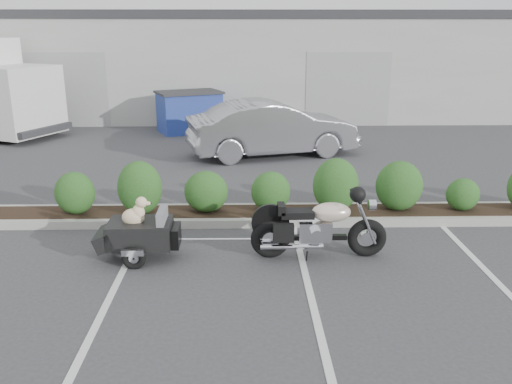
{
  "coord_description": "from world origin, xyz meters",
  "views": [
    {
      "loc": [
        0.33,
        -7.39,
        3.5
      ],
      "look_at": [
        0.51,
        1.49,
        0.75
      ],
      "focal_mm": 38.0,
      "sensor_mm": 36.0,
      "label": 1
    }
  ],
  "objects_px": {
    "motorcycle": "(319,228)",
    "pet_trailer": "(139,232)",
    "dumpster": "(189,111)",
    "sedan": "(273,128)"
  },
  "relations": [
    {
      "from": "motorcycle",
      "to": "sedan",
      "type": "relative_size",
      "value": 0.46
    },
    {
      "from": "dumpster",
      "to": "pet_trailer",
      "type": "bearing_deg",
      "value": -111.61
    },
    {
      "from": "motorcycle",
      "to": "dumpster",
      "type": "bearing_deg",
      "value": 105.33
    },
    {
      "from": "motorcycle",
      "to": "pet_trailer",
      "type": "xyz_separation_m",
      "value": [
        -2.78,
        0.02,
        -0.06
      ]
    },
    {
      "from": "sedan",
      "to": "dumpster",
      "type": "relative_size",
      "value": 1.88
    },
    {
      "from": "motorcycle",
      "to": "pet_trailer",
      "type": "relative_size",
      "value": 1.26
    },
    {
      "from": "pet_trailer",
      "to": "sedan",
      "type": "relative_size",
      "value": 0.37
    },
    {
      "from": "pet_trailer",
      "to": "dumpster",
      "type": "height_order",
      "value": "dumpster"
    },
    {
      "from": "pet_trailer",
      "to": "dumpster",
      "type": "relative_size",
      "value": 0.69
    },
    {
      "from": "motorcycle",
      "to": "sedan",
      "type": "xyz_separation_m",
      "value": [
        -0.37,
        6.96,
        0.27
      ]
    }
  ]
}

